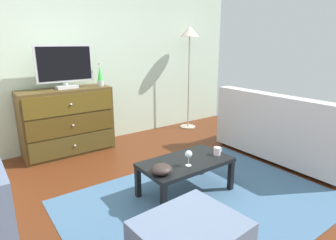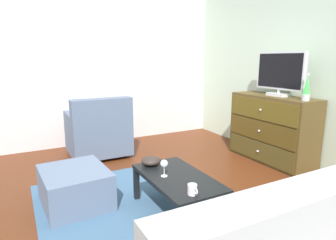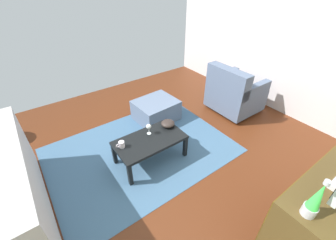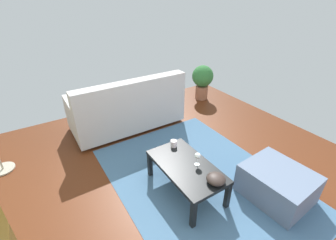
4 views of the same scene
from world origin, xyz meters
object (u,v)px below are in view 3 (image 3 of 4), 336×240
object	(u,v)px
coffee_table	(150,142)
wine_glass	(149,127)
dresser	(321,215)
lava_lamp	(316,200)
bowl_decorative	(168,123)
mug	(121,144)
armchair	(234,93)
ottoman	(156,110)
couch_large	(2,204)

from	to	relation	value
coffee_table	wine_glass	distance (m)	0.20
dresser	lava_lamp	size ratio (longest dim) A/B	3.70
lava_lamp	coffee_table	xyz separation A→B (m)	(0.11, -1.83, -0.75)
dresser	coffee_table	size ratio (longest dim) A/B	1.30
coffee_table	bowl_decorative	world-z (taller)	bowl_decorative
mug	bowl_decorative	bearing A→B (deg)	-178.57
dresser	mug	xyz separation A→B (m)	(1.00, -1.95, -0.05)
armchair	dresser	bearing A→B (deg)	57.30
bowl_decorative	ottoman	distance (m)	0.79
wine_glass	ottoman	distance (m)	0.95
bowl_decorative	dresser	bearing A→B (deg)	97.26
coffee_table	lava_lamp	bearing A→B (deg)	93.48
armchair	bowl_decorative	bearing A→B (deg)	4.09
bowl_decorative	armchair	distance (m)	1.59
ottoman	coffee_table	bearing A→B (deg)	52.33
lava_lamp	ottoman	xyz separation A→B (m)	(-0.51, -2.63, -0.89)
mug	bowl_decorative	size ratio (longest dim) A/B	0.58
couch_large	coffee_table	bearing A→B (deg)	178.71
couch_large	armchair	xyz separation A→B (m)	(-3.65, -0.17, 0.01)
ottoman	dresser	bearing A→B (deg)	89.99
coffee_table	couch_large	distance (m)	1.69
lava_lamp	mug	world-z (taller)	lava_lamp
wine_glass	armchair	xyz separation A→B (m)	(-1.90, -0.10, -0.12)
ottoman	wine_glass	bearing A→B (deg)	50.98
bowl_decorative	armchair	world-z (taller)	armchair
coffee_table	couch_large	xyz separation A→B (m)	(1.69, -0.04, 0.02)
bowl_decorative	coffee_table	bearing A→B (deg)	14.49
dresser	coffee_table	xyz separation A→B (m)	(0.62, -1.87, -0.14)
lava_lamp	mug	size ratio (longest dim) A/B	2.89
lava_lamp	couch_large	distance (m)	2.69
mug	couch_large	distance (m)	1.32
wine_glass	mug	distance (m)	0.44
dresser	armchair	world-z (taller)	dresser
lava_lamp	wine_glass	distance (m)	2.02
couch_large	wine_glass	bearing A→B (deg)	-177.75
ottoman	mug	bearing A→B (deg)	36.17
bowl_decorative	mug	bearing A→B (deg)	1.43
dresser	couch_large	size ratio (longest dim) A/B	0.68
wine_glass	couch_large	distance (m)	1.76
couch_large	dresser	bearing A→B (deg)	140.50
dresser	couch_large	xyz separation A→B (m)	(2.31, -1.91, -0.12)
lava_lamp	couch_large	size ratio (longest dim) A/B	0.18
dresser	wine_glass	bearing A→B (deg)	-74.04
coffee_table	armchair	bearing A→B (deg)	-173.90
couch_large	armchair	distance (m)	3.65
lava_lamp	coffee_table	size ratio (longest dim) A/B	0.35
coffee_table	mug	size ratio (longest dim) A/B	8.25
ottoman	bowl_decorative	bearing A→B (deg)	70.53
armchair	ottoman	world-z (taller)	armchair
wine_glass	bowl_decorative	size ratio (longest dim) A/B	0.80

